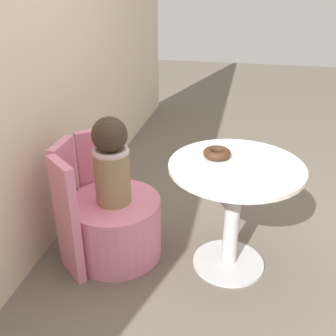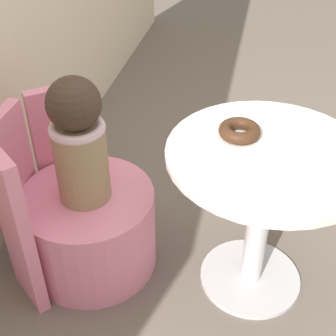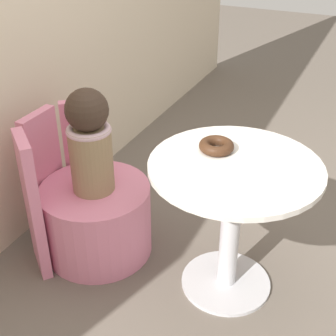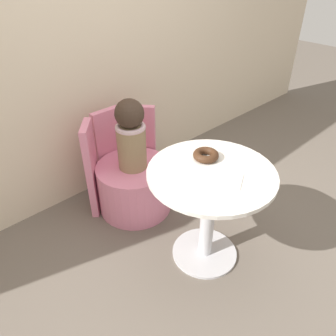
# 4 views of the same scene
# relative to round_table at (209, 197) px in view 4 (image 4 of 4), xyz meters

# --- Properties ---
(ground_plane) EXTENTS (12.00, 12.00, 0.00)m
(ground_plane) POSITION_rel_round_table_xyz_m (0.03, 0.05, -0.48)
(ground_plane) COLOR #665B51
(back_wall) EXTENTS (6.00, 0.06, 2.40)m
(back_wall) POSITION_rel_round_table_xyz_m (0.03, 1.18, 0.72)
(back_wall) COLOR beige
(back_wall) RESTS_ON ground_plane
(round_table) EXTENTS (0.73, 0.73, 0.67)m
(round_table) POSITION_rel_round_table_xyz_m (0.00, 0.00, 0.00)
(round_table) COLOR silver
(round_table) RESTS_ON ground_plane
(tub_chair) EXTENTS (0.55, 0.55, 0.38)m
(tub_chair) POSITION_rel_round_table_xyz_m (-0.04, 0.69, -0.29)
(tub_chair) COLOR pink
(tub_chair) RESTS_ON ground_plane
(booth_backrest) EXTENTS (0.65, 0.24, 0.72)m
(booth_backrest) POSITION_rel_round_table_xyz_m (-0.04, 0.92, -0.12)
(booth_backrest) COLOR pink
(booth_backrest) RESTS_ON ground_plane
(child_figure) EXTENTS (0.21, 0.21, 0.52)m
(child_figure) POSITION_rel_round_table_xyz_m (-0.04, 0.69, 0.16)
(child_figure) COLOR #937A56
(child_figure) RESTS_ON tub_chair
(donut) EXTENTS (0.15, 0.15, 0.05)m
(donut) POSITION_rel_round_table_xyz_m (0.08, 0.11, 0.21)
(donut) COLOR #3D2314
(donut) RESTS_ON round_table
(paper_napkin) EXTENTS (0.21, 0.21, 0.01)m
(paper_napkin) POSITION_rel_round_table_xyz_m (0.00, -0.11, 0.19)
(paper_napkin) COLOR white
(paper_napkin) RESTS_ON round_table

